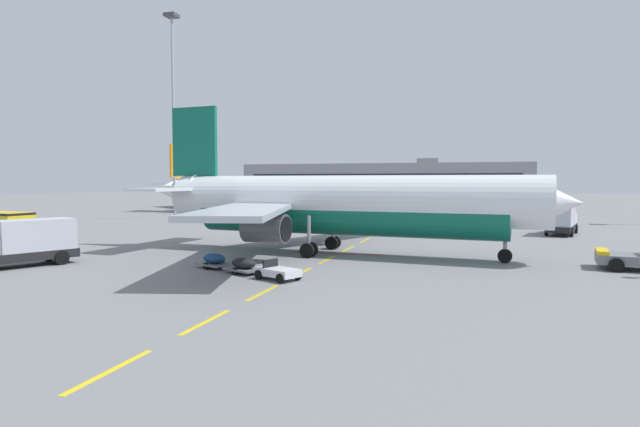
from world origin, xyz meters
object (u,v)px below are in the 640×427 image
object	(u,v)px
airliner_mid_left	(232,189)
airliner_foreground	(338,204)
catering_truck	(562,219)
apron_light_mast_near	(173,96)
fuel_service_truck	(23,242)
baggage_train	(244,265)

from	to	relation	value
airliner_mid_left	airliner_foreground	bearing A→B (deg)	-57.00
catering_truck	apron_light_mast_near	world-z (taller)	apron_light_mast_near
catering_truck	apron_light_mast_near	xyz separation A→B (m)	(-52.40, 8.07, 16.78)
airliner_foreground	airliner_mid_left	size ratio (longest dim) A/B	0.99
fuel_service_truck	baggage_train	bearing A→B (deg)	6.46
airliner_foreground	airliner_mid_left	distance (m)	72.01
catering_truck	baggage_train	bearing A→B (deg)	-125.20
airliner_foreground	airliner_mid_left	bearing A→B (deg)	123.00
airliner_mid_left	baggage_train	bearing A→B (deg)	-63.09
fuel_service_truck	airliner_foreground	bearing A→B (deg)	32.81
fuel_service_truck	airliner_mid_left	bearing A→B (deg)	105.74
airliner_mid_left	apron_light_mast_near	world-z (taller)	apron_light_mast_near
airliner_foreground	catering_truck	xyz separation A→B (m)	(19.09, 21.40, -2.30)
airliner_foreground	baggage_train	bearing A→B (deg)	-107.73
apron_light_mast_near	baggage_train	bearing A→B (deg)	-53.00
airliner_mid_left	baggage_train	distance (m)	79.41
airliner_foreground	catering_truck	size ratio (longest dim) A/B	4.72
catering_truck	fuel_service_truck	size ratio (longest dim) A/B	1.00
airliner_foreground	baggage_train	distance (m)	11.40
catering_truck	fuel_service_truck	bearing A→B (deg)	-138.50
fuel_service_truck	apron_light_mast_near	distance (m)	47.13
fuel_service_truck	baggage_train	distance (m)	15.61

